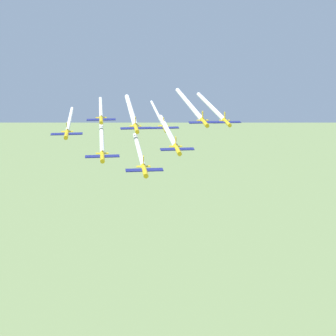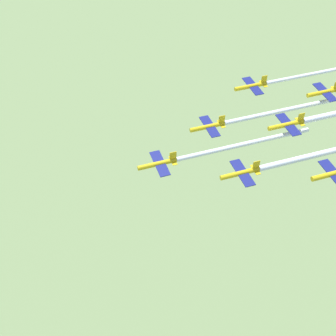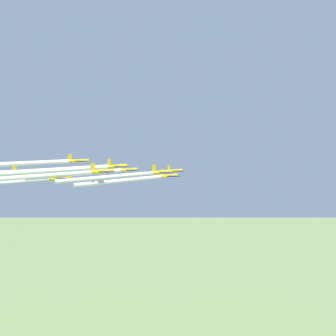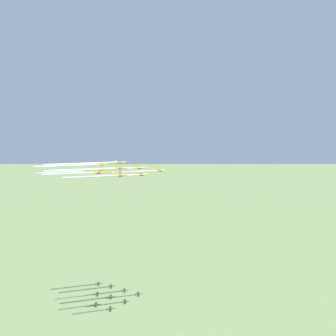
{
  "view_description": "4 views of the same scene",
  "coord_description": "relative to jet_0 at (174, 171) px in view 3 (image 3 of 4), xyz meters",
  "views": [
    {
      "loc": [
        -112.67,
        -35.15,
        191.9
      ],
      "look_at": [
        18.4,
        -0.37,
        155.54
      ],
      "focal_mm": 70.0,
      "sensor_mm": 36.0,
      "label": 1
    },
    {
      "loc": [
        20.75,
        -67.58,
        223.36
      ],
      "look_at": [
        17.82,
        -0.12,
        158.3
      ],
      "focal_mm": 50.0,
      "sensor_mm": 36.0,
      "label": 2
    },
    {
      "loc": [
        105.65,
        145.53,
        166.66
      ],
      "look_at": [
        21.23,
        8.96,
        156.89
      ],
      "focal_mm": 50.0,
      "sensor_mm": 36.0,
      "label": 3
    },
    {
      "loc": [
        -25.07,
        196.6,
        200.8
      ],
      "look_at": [
        10.22,
        -0.56,
        156.61
      ],
      "focal_mm": 28.0,
      "sensor_mm": 36.0,
      "label": 4
    }
  ],
  "objects": [
    {
      "name": "jet_6",
      "position": [
        51.4,
        -8.7,
        1.12
      ],
      "size": [
        8.51,
        8.28,
        2.88
      ],
      "rotation": [
        0.0,
        0.0,
        1.93
      ],
      "color": "gold"
    },
    {
      "name": "smoke_trail_0",
      "position": [
        18.59,
        7.08,
        -0.04
      ],
      "size": [
        30.18,
        12.33,
        1.03
      ],
      "rotation": [
        0.0,
        0.0,
        1.93
      ],
      "color": "white"
    },
    {
      "name": "jet_3",
      "position": [
        34.27,
        -5.8,
        4.16
      ],
      "size": [
        8.51,
        8.28,
        2.88
      ],
      "rotation": [
        0.0,
        0.0,
        1.93
      ],
      "color": "gold"
    },
    {
      "name": "jet_7",
      "position": [
        45.13,
        7.77,
        -0.12
      ],
      "size": [
        8.51,
        8.28,
        2.88
      ],
      "rotation": [
        0.0,
        0.0,
        1.93
      ],
      "color": "gold"
    },
    {
      "name": "jet_8",
      "position": [
        38.85,
        24.24,
        2.57
      ],
      "size": [
        8.51,
        8.28,
        2.88
      ],
      "rotation": [
        0.0,
        0.0,
        1.93
      ],
      "color": "gold"
    },
    {
      "name": "smoke_trail_8",
      "position": [
        58.35,
        31.67,
        2.53
      ],
      "size": [
        31.98,
        12.99,
        1.0
      ],
      "rotation": [
        0.0,
        0.0,
        1.93
      ],
      "color": "white"
    },
    {
      "name": "jet_4",
      "position": [
        27.99,
        10.67,
        2.99
      ],
      "size": [
        8.51,
        8.28,
        2.88
      ],
      "rotation": [
        0.0,
        0.0,
        1.93
      ],
      "color": "gold"
    },
    {
      "name": "smoke_trail_1",
      "position": [
        38.6,
        5.28,
        0.75
      ],
      "size": [
        36.03,
        14.77,
        1.3
      ],
      "rotation": [
        0.0,
        0.0,
        1.93
      ],
      "color": "white"
    },
    {
      "name": "jet_0",
      "position": [
        0.0,
        0.0,
        0.0
      ],
      "size": [
        8.51,
        8.28,
        2.88
      ],
      "rotation": [
        0.0,
        0.0,
        1.93
      ],
      "color": "gold"
    },
    {
      "name": "smoke_trail_2",
      "position": [
        31.36,
        21.38,
        -0.52
      ],
      "size": [
        34.03,
        13.84,
        1.08
      ],
      "rotation": [
        0.0,
        0.0,
        1.93
      ],
      "color": "white"
    },
    {
      "name": "smoke_trail_5",
      "position": [
        41.34,
        34.62,
        1.85
      ],
      "size": [
        32.22,
        13.04,
        0.95
      ],
      "rotation": [
        0.0,
        0.0,
        1.93
      ],
      "color": "white"
    },
    {
      "name": "smoke_trail_4",
      "position": [
        54.77,
        20.88,
        2.95
      ],
      "size": [
        46.69,
        18.9,
        1.39
      ],
      "rotation": [
        0.0,
        0.0,
        1.93
      ],
      "color": "white"
    },
    {
      "name": "jet_5",
      "position": [
        21.72,
        27.14,
        1.89
      ],
      "size": [
        8.51,
        8.28,
        2.88
      ],
      "rotation": [
        0.0,
        0.0,
        1.93
      ],
      "color": "gold"
    },
    {
      "name": "jet_1",
      "position": [
        17.13,
        -2.9,
        0.79
      ],
      "size": [
        8.51,
        8.28,
        2.88
      ],
      "rotation": [
        0.0,
        0.0,
        1.93
      ],
      "color": "gold"
    },
    {
      "name": "jet_2",
      "position": [
        10.86,
        13.57,
        -0.48
      ],
      "size": [
        8.51,
        8.28,
        2.88
      ],
      "rotation": [
        0.0,
        0.0,
        1.93
      ],
      "color": "gold"
    }
  ]
}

